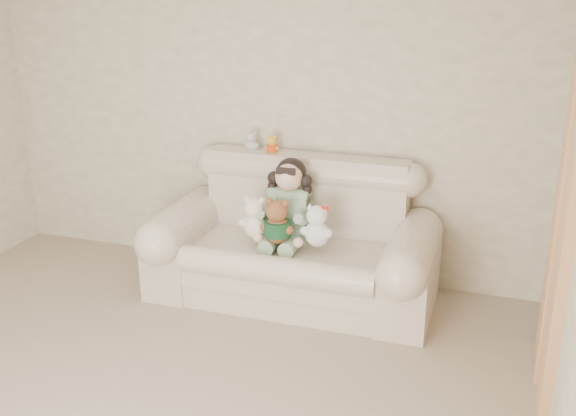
# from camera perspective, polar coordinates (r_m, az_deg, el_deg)

# --- Properties ---
(wall_back) EXTENTS (4.50, 0.00, 4.50)m
(wall_back) POSITION_cam_1_polar(r_m,az_deg,el_deg) (5.40, -2.40, 8.03)
(wall_back) COLOR beige
(wall_back) RESTS_ON ground
(sofa) EXTENTS (2.10, 0.95, 1.03)m
(sofa) POSITION_cam_1_polar(r_m,az_deg,el_deg) (5.03, 0.36, -2.17)
(sofa) COLOR beige
(sofa) RESTS_ON floor
(door_panel) EXTENTS (0.06, 0.90, 2.10)m
(door_panel) POSITION_cam_1_polar(r_m,az_deg,el_deg) (4.08, 22.12, -0.84)
(door_panel) COLOR #BC7D50
(door_panel) RESTS_ON floor
(seated_child) EXTENTS (0.40, 0.49, 0.65)m
(seated_child) POSITION_cam_1_polar(r_m,az_deg,el_deg) (5.03, 0.11, 0.63)
(seated_child) COLOR #2D6C2F
(seated_child) RESTS_ON sofa
(brown_teddy) EXTENTS (0.29, 0.24, 0.39)m
(brown_teddy) POSITION_cam_1_polar(r_m,az_deg,el_deg) (4.84, -0.90, -0.76)
(brown_teddy) COLOR brown
(brown_teddy) RESTS_ON sofa
(white_cat) EXTENTS (0.27, 0.23, 0.37)m
(white_cat) POSITION_cam_1_polar(r_m,az_deg,el_deg) (4.79, 2.46, -1.11)
(white_cat) COLOR white
(white_cat) RESTS_ON sofa
(cream_teddy) EXTENTS (0.29, 0.27, 0.37)m
(cream_teddy) POSITION_cam_1_polar(r_m,az_deg,el_deg) (4.94, -2.80, -0.46)
(cream_teddy) COLOR white
(cream_teddy) RESTS_ON sofa
(yellow_mini_bear) EXTENTS (0.14, 0.12, 0.17)m
(yellow_mini_bear) POSITION_cam_1_polar(r_m,az_deg,el_deg) (5.25, -1.33, 5.45)
(yellow_mini_bear) COLOR #FFAE35
(yellow_mini_bear) RESTS_ON sofa
(grey_mini_plush) EXTENTS (0.13, 0.11, 0.19)m
(grey_mini_plush) POSITION_cam_1_polar(r_m,az_deg,el_deg) (5.33, -3.03, 5.74)
(grey_mini_plush) COLOR #B4B3BA
(grey_mini_plush) RESTS_ON sofa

